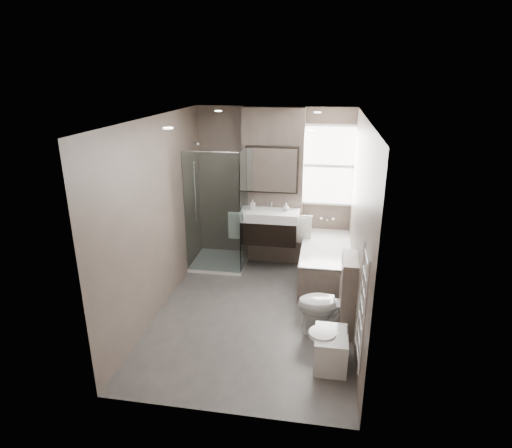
% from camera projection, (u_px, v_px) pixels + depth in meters
% --- Properties ---
extents(room, '(2.70, 3.90, 2.70)m').
position_uv_depth(room, '(255.00, 222.00, 5.46)').
color(room, '#4F4B48').
rests_on(room, ground).
extents(vanity_pier, '(1.00, 0.25, 2.60)m').
position_uv_depth(vanity_pier, '(273.00, 187.00, 7.11)').
color(vanity_pier, '#61554D').
rests_on(vanity_pier, ground).
extents(vanity, '(0.95, 0.47, 0.66)m').
position_uv_depth(vanity, '(270.00, 226.00, 6.97)').
color(vanity, black).
rests_on(vanity, vanity_pier).
extents(mirror_cabinet, '(0.86, 0.08, 0.76)m').
position_uv_depth(mirror_cabinet, '(272.00, 170.00, 6.85)').
color(mirror_cabinet, black).
rests_on(mirror_cabinet, vanity_pier).
extents(towel_left, '(0.24, 0.06, 0.44)m').
position_uv_depth(towel_left, '(236.00, 226.00, 7.05)').
color(towel_left, silver).
rests_on(towel_left, vanity_pier).
extents(towel_right, '(0.24, 0.06, 0.44)m').
position_uv_depth(towel_right, '(304.00, 230.00, 6.87)').
color(towel_right, silver).
rests_on(towel_right, vanity_pier).
extents(shower_enclosure, '(0.90, 0.90, 2.00)m').
position_uv_depth(shower_enclosure, '(224.00, 239.00, 7.10)').
color(shower_enclosure, white).
rests_on(shower_enclosure, ground).
extents(bathtub, '(0.75, 1.60, 0.57)m').
position_uv_depth(bathtub, '(325.00, 262.00, 6.67)').
color(bathtub, '#61554D').
rests_on(bathtub, ground).
extents(window, '(0.98, 0.06, 1.33)m').
position_uv_depth(window, '(329.00, 166.00, 6.94)').
color(window, white).
rests_on(window, room).
extents(toilet, '(0.77, 0.49, 0.75)m').
position_uv_depth(toilet, '(327.00, 305.00, 5.33)').
color(toilet, white).
rests_on(toilet, ground).
extents(cistern_box, '(0.19, 0.55, 1.00)m').
position_uv_depth(cistern_box, '(348.00, 295.00, 5.31)').
color(cistern_box, '#61554D').
rests_on(cistern_box, ground).
extents(bidet, '(0.43, 0.50, 0.52)m').
position_uv_depth(bidet, '(330.00, 349.00, 4.75)').
color(bidet, white).
rests_on(bidet, ground).
extents(towel_radiator, '(0.03, 0.49, 1.10)m').
position_uv_depth(towel_radiator, '(362.00, 307.00, 3.84)').
color(towel_radiator, silver).
rests_on(towel_radiator, room).
extents(soap_bottle_a, '(0.07, 0.07, 0.16)m').
position_uv_depth(soap_bottle_a, '(253.00, 205.00, 6.93)').
color(soap_bottle_a, white).
rests_on(soap_bottle_a, vanity).
extents(soap_bottle_b, '(0.10, 0.10, 0.13)m').
position_uv_depth(soap_bottle_b, '(286.00, 207.00, 6.87)').
color(soap_bottle_b, white).
rests_on(soap_bottle_b, vanity).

